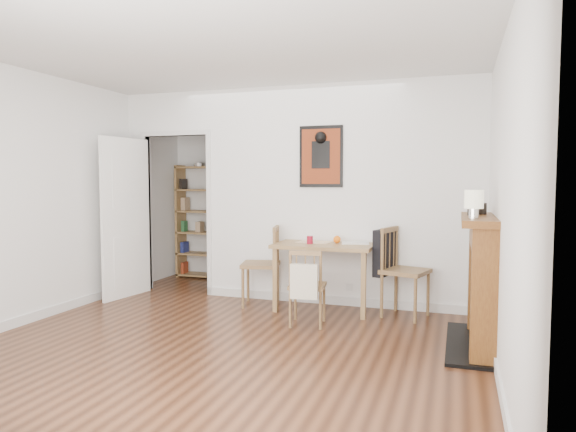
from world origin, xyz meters
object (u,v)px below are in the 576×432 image
(bookshelf, at_px, (200,222))
(mantel_lamp, at_px, (474,201))
(orange_fruit, at_px, (337,239))
(red_glass, at_px, (310,240))
(fireplace, at_px, (483,278))
(ceramic_jar_a, at_px, (473,209))
(chair_right, at_px, (403,270))
(chair_front, at_px, (307,286))
(notebook, at_px, (355,243))
(chair_left, at_px, (261,265))
(ceramic_jar_b, at_px, (482,209))
(dining_table, at_px, (325,251))

(bookshelf, xyz_separation_m, mantel_lamp, (3.82, -2.52, 0.47))
(orange_fruit, bearing_deg, red_glass, -153.29)
(fireplace, bearing_deg, orange_fruit, 149.23)
(ceramic_jar_a, bearing_deg, red_glass, 158.41)
(fireplace, bearing_deg, chair_right, 133.30)
(chair_front, relative_size, mantel_lamp, 3.34)
(chair_front, relative_size, red_glass, 8.78)
(notebook, bearing_deg, chair_front, -113.69)
(red_glass, distance_m, ceramic_jar_a, 1.88)
(orange_fruit, height_order, mantel_lamp, mantel_lamp)
(bookshelf, relative_size, ceramic_jar_a, 15.51)
(fireplace, bearing_deg, ceramic_jar_a, 137.07)
(orange_fruit, height_order, notebook, orange_fruit)
(chair_left, distance_m, ceramic_jar_b, 2.58)
(bookshelf, height_order, mantel_lamp, bookshelf)
(notebook, bearing_deg, red_glass, -159.42)
(red_glass, height_order, notebook, red_glass)
(chair_left, relative_size, fireplace, 0.75)
(orange_fruit, relative_size, mantel_lamp, 0.37)
(fireplace, bearing_deg, bookshelf, 151.26)
(dining_table, distance_m, chair_left, 0.80)
(chair_right, relative_size, chair_front, 1.24)
(chair_left, relative_size, chair_right, 0.97)
(chair_left, bearing_deg, dining_table, 3.09)
(notebook, bearing_deg, fireplace, -35.67)
(red_glass, relative_size, mantel_lamp, 0.38)
(chair_left, distance_m, bookshelf, 2.05)
(ceramic_jar_a, distance_m, ceramic_jar_b, 0.18)
(chair_left, relative_size, ceramic_jar_a, 8.58)
(chair_front, height_order, ceramic_jar_a, ceramic_jar_a)
(dining_table, relative_size, fireplace, 0.89)
(chair_right, bearing_deg, notebook, 166.37)
(dining_table, bearing_deg, red_glass, -150.60)
(ceramic_jar_a, xyz_separation_m, ceramic_jar_b, (0.09, 0.16, -0.00))
(dining_table, relative_size, ceramic_jar_a, 10.13)
(bookshelf, distance_m, fireplace, 4.48)
(dining_table, xyz_separation_m, bookshelf, (-2.27, 1.30, 0.17))
(chair_left, height_order, chair_right, chair_right)
(chair_right, relative_size, notebook, 3.21)
(notebook, height_order, mantel_lamp, mantel_lamp)
(dining_table, distance_m, ceramic_jar_a, 1.81)
(chair_right, height_order, chair_front, chair_right)
(notebook, distance_m, mantel_lamp, 1.87)
(chair_right, distance_m, chair_front, 1.10)
(fireplace, height_order, orange_fruit, fireplace)
(red_glass, xyz_separation_m, ceramic_jar_a, (1.70, -0.67, 0.41))
(red_glass, height_order, ceramic_jar_b, ceramic_jar_b)
(chair_front, relative_size, ceramic_jar_b, 7.46)
(mantel_lamp, xyz_separation_m, ceramic_jar_a, (0.00, 0.46, -0.09))
(chair_left, height_order, orange_fruit, chair_left)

